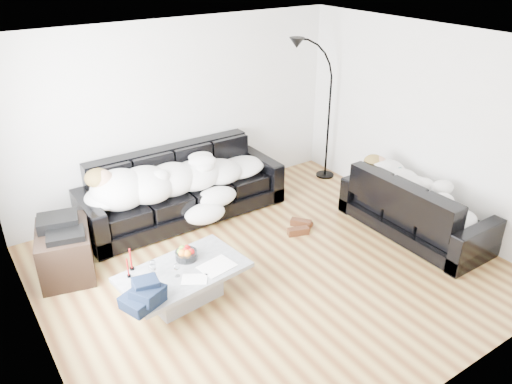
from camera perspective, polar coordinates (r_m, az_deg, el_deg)
ground at (r=5.99m, az=1.62°, el=-8.79°), size 5.00×5.00×0.00m
wall_back at (r=7.16m, az=-8.86°, el=8.75°), size 5.00×0.02×2.60m
wall_left at (r=4.52m, az=-25.03°, el=-4.92°), size 0.02×4.50×2.60m
wall_right at (r=7.00m, az=18.83°, el=7.19°), size 0.02×4.50×2.60m
ceiling at (r=4.95m, az=2.03°, el=16.48°), size 5.00×5.00×0.00m
sofa_back at (r=6.94m, az=-8.37°, el=0.67°), size 2.80×0.97×0.91m
sofa_right at (r=6.81m, az=17.83°, el=-1.50°), size 0.85×1.98×0.80m
sleeper_back at (r=6.82m, az=-8.29°, el=2.02°), size 2.37×0.82×0.47m
sleeper_right at (r=6.71m, az=18.10°, el=0.20°), size 0.72×1.70×0.41m
teal_cushion at (r=6.98m, az=14.06°, el=2.64°), size 0.42×0.38×0.20m
coffee_table at (r=5.48m, az=-8.19°, el=-10.47°), size 1.40×0.91×0.38m
fruit_bowl at (r=5.50m, az=-7.99°, el=-6.91°), size 0.27×0.27×0.15m
wine_glass_a at (r=5.32m, az=-11.73°, el=-8.41°), size 0.08×0.08×0.16m
wine_glass_b at (r=5.24m, az=-11.74°, el=-8.90°), size 0.08×0.08×0.18m
wine_glass_c at (r=5.25m, az=-9.04°, el=-8.80°), size 0.07×0.07×0.15m
candle_left at (r=5.32m, az=-14.44°, el=-8.42°), size 0.05×0.05×0.22m
candle_right at (r=5.41m, az=-14.12°, el=-7.49°), size 0.05×0.05×0.26m
newspaper_a at (r=5.38m, az=-4.50°, el=-8.43°), size 0.40×0.33×0.01m
newspaper_b at (r=5.21m, az=-7.05°, el=-9.85°), size 0.32×0.30×0.01m
navy_jacket at (r=4.90m, az=-12.69°, el=-10.62°), size 0.45×0.40×0.19m
shoes at (r=6.72m, az=4.99°, el=-4.00°), size 0.58×0.53×0.11m
av_cabinet at (r=6.18m, az=-20.94°, el=-6.36°), size 0.76×0.95×0.57m
stereo at (r=6.01m, az=-21.48°, el=-3.55°), size 0.51×0.44×0.13m
floor_lamp at (r=7.97m, az=8.32°, el=8.46°), size 0.77×0.40×2.02m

